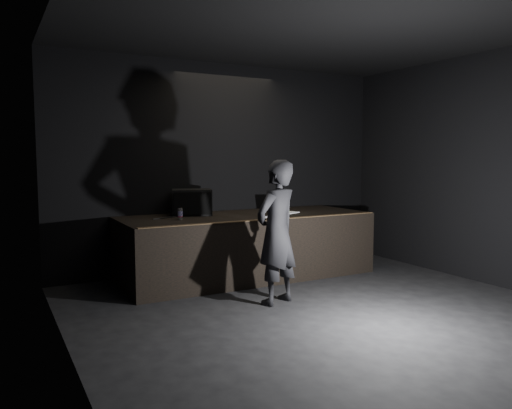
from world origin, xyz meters
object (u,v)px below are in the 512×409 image
Objects in this scene: laptop at (286,209)px; beer_can at (180,214)px; stage_monitor at (192,202)px; person at (277,232)px; stage_riser at (247,246)px.

laptop is 1.86m from beer_can.
person is at bearing -57.90° from stage_monitor.
person reaches higher than beer_can.
person is at bearing -102.62° from stage_riser.
beer_can is (-0.38, -0.49, -0.12)m from stage_monitor.
stage_monitor is at bearing 140.21° from laptop.
person is at bearing -59.94° from beer_can.
laptop reaches higher than stage_riser.
laptop is at bearing 1.77° from beer_can.
stage_monitor reaches higher than stage_riser.
stage_riser is 1.30m from beer_can.
stage_riser is at bearing 152.04° from laptop.
beer_can is 0.09× the size of person.
laptop is 0.22× the size of person.
person reaches higher than laptop.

